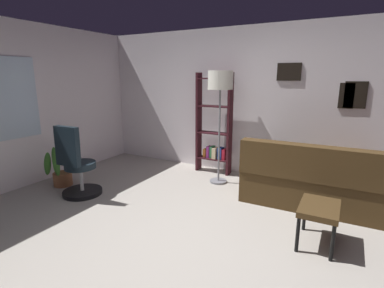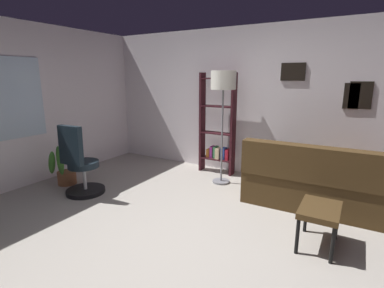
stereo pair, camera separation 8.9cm
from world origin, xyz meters
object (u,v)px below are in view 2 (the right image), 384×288
object	(u,v)px
office_chair	(80,168)
potted_plant	(65,169)
couch	(324,181)
footstool	(320,213)
floor_lamp	(223,87)
bookshelf	(218,130)

from	to	relation	value
office_chair	potted_plant	xyz separation A→B (m)	(0.14, 0.55, -0.14)
couch	footstool	distance (m)	1.22
couch	office_chair	size ratio (longest dim) A/B	1.71
couch	floor_lamp	size ratio (longest dim) A/B	1.00
footstool	office_chair	world-z (taller)	office_chair
couch	bookshelf	world-z (taller)	bookshelf
floor_lamp	couch	bearing A→B (deg)	-88.52
footstool	potted_plant	bearing A→B (deg)	92.71
couch	office_chair	world-z (taller)	office_chair
footstool	potted_plant	world-z (taller)	potted_plant
potted_plant	footstool	bearing A→B (deg)	-87.29
potted_plant	bookshelf	bearing A→B (deg)	-45.60
couch	footstool	world-z (taller)	couch
couch	bookshelf	size ratio (longest dim) A/B	1.01
couch	floor_lamp	distance (m)	1.97
couch	potted_plant	size ratio (longest dim) A/B	2.67
footstool	floor_lamp	bearing A→B (deg)	54.10
couch	office_chair	bearing A→B (deg)	116.23
footstool	potted_plant	xyz separation A→B (m)	(-0.18, 3.74, -0.11)
floor_lamp	potted_plant	bearing A→B (deg)	122.46
office_chair	bookshelf	xyz separation A→B (m)	(1.93, -1.28, 0.38)
footstool	bookshelf	distance (m)	2.53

